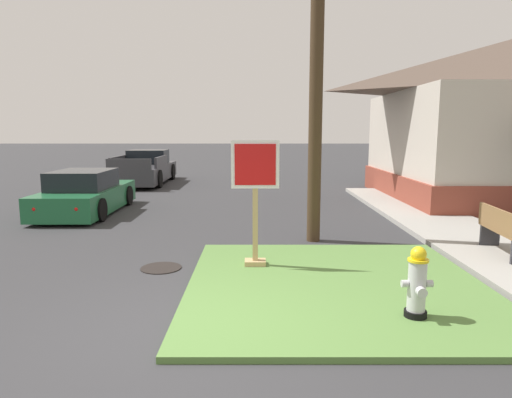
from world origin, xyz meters
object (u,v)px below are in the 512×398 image
(stop_sign, at_px, (257,204))
(pickup_truck_charcoal, at_px, (147,170))
(fire_hydrant, at_px, (419,284))
(manhole_cover, at_px, (163,268))
(parked_sedan_green, at_px, (88,194))
(street_bench, at_px, (505,229))

(stop_sign, relative_size, pickup_truck_charcoal, 0.38)
(fire_hydrant, height_order, pickup_truck_charcoal, pickup_truck_charcoal)
(fire_hydrant, relative_size, stop_sign, 0.42)
(fire_hydrant, xyz_separation_m, pickup_truck_charcoal, (-6.98, 15.03, 0.12))
(manhole_cover, bearing_deg, fire_hydrant, -31.71)
(fire_hydrant, xyz_separation_m, parked_sedan_green, (-6.88, 7.56, 0.04))
(manhole_cover, height_order, parked_sedan_green, parked_sedan_green)
(street_bench, bearing_deg, fire_hydrant, -132.69)
(stop_sign, xyz_separation_m, manhole_cover, (-1.63, 0.06, -1.13))
(parked_sedan_green, bearing_deg, street_bench, -27.20)
(pickup_truck_charcoal, distance_m, street_bench, 15.54)
(pickup_truck_charcoal, bearing_deg, stop_sign, -68.75)
(stop_sign, height_order, pickup_truck_charcoal, stop_sign)
(stop_sign, relative_size, parked_sedan_green, 0.49)
(street_bench, bearing_deg, parked_sedan_green, 152.80)
(parked_sedan_green, relative_size, street_bench, 2.88)
(stop_sign, bearing_deg, parked_sedan_green, 132.31)
(stop_sign, height_order, manhole_cover, stop_sign)
(fire_hydrant, relative_size, pickup_truck_charcoal, 0.16)
(stop_sign, relative_size, manhole_cover, 3.03)
(manhole_cover, xyz_separation_m, pickup_truck_charcoal, (-3.37, 12.80, 0.61))
(pickup_truck_charcoal, bearing_deg, parked_sedan_green, -89.23)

